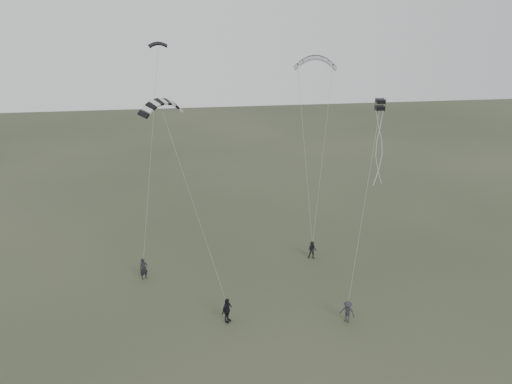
{
  "coord_description": "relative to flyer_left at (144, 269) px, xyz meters",
  "views": [
    {
      "loc": [
        -3.9,
        -29.26,
        19.91
      ],
      "look_at": [
        0.89,
        4.79,
        6.67
      ],
      "focal_mm": 35.0,
      "sensor_mm": 36.0,
      "label": 1
    }
  ],
  "objects": [
    {
      "name": "kite_striped",
      "position": [
        2.22,
        -1.51,
        12.97
      ],
      "size": [
        3.13,
        2.76,
        1.39
      ],
      "primitive_type": null,
      "rotation": [
        0.33,
        0.0,
        0.65
      ],
      "color": "black",
      "rests_on": "flyer_center"
    },
    {
      "name": "flyer_left",
      "position": [
        0.0,
        0.0,
        0.0
      ],
      "size": [
        0.72,
        0.59,
        1.7
      ],
      "primitive_type": "imported",
      "rotation": [
        0.0,
        0.0,
        0.34
      ],
      "color": "black",
      "rests_on": "ground"
    },
    {
      "name": "kite_pale_large",
      "position": [
        15.37,
        10.07,
        14.32
      ],
      "size": [
        3.99,
        2.04,
        1.72
      ],
      "primitive_type": null,
      "rotation": [
        0.19,
        0.0,
        -0.25
      ],
      "color": "#999B9E",
      "rests_on": "flyer_right"
    },
    {
      "name": "flyer_center",
      "position": [
        5.81,
        -6.35,
        0.03
      ],
      "size": [
        0.98,
        1.07,
        1.75
      ],
      "primitive_type": "imported",
      "rotation": [
        0.0,
        0.0,
        0.88
      ],
      "color": "black",
      "rests_on": "ground"
    },
    {
      "name": "flyer_right",
      "position": [
        13.48,
        1.35,
        -0.09
      ],
      "size": [
        0.9,
        0.81,
        1.52
      ],
      "primitive_type": "imported",
      "rotation": [
        0.0,
        0.0,
        -0.39
      ],
      "color": "black",
      "rests_on": "ground"
    },
    {
      "name": "flyer_far",
      "position": [
        13.66,
        -7.44,
        -0.08
      ],
      "size": [
        1.15,
        1.06,
        1.55
      ],
      "primitive_type": "imported",
      "rotation": [
        0.0,
        0.0,
        -0.64
      ],
      "color": "#2B2A2F",
      "rests_on": "ground"
    },
    {
      "name": "kite_box",
      "position": [
        16.48,
        -2.87,
        12.66
      ],
      "size": [
        0.63,
        0.67,
        0.73
      ],
      "primitive_type": null,
      "rotation": [
        0.07,
        0.0,
        -0.09
      ],
      "color": "black",
      "rests_on": "flyer_far"
    },
    {
      "name": "kite_dark_small",
      "position": [
        1.9,
        6.26,
        15.98
      ],
      "size": [
        1.49,
        0.82,
        0.61
      ],
      "primitive_type": null,
      "rotation": [
        0.4,
        0.0,
        0.18
      ],
      "color": "black",
      "rests_on": "flyer_left"
    },
    {
      "name": "ground",
      "position": [
        7.73,
        -4.85,
        -0.85
      ],
      "size": [
        140.0,
        140.0,
        0.0
      ],
      "primitive_type": "plane",
      "color": "#2F3826",
      "rests_on": "ground"
    }
  ]
}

